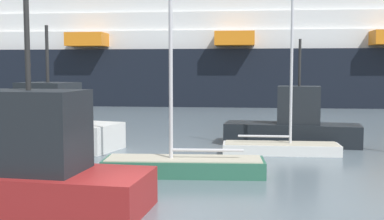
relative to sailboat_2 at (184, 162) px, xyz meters
name	(u,v)px	position (x,y,z in m)	size (l,w,h in m)	color
sailboat_2	(184,162)	(0.00, 0.00, 0.00)	(6.27, 1.97, 11.03)	#2D6B51
sailboat_3	(281,145)	(4.17, 5.03, -0.09)	(5.57, 1.49, 8.95)	white
fishing_boat_0	(44,125)	(-8.02, 5.89, 0.64)	(8.79, 4.87, 6.33)	white
fishing_boat_1	(23,166)	(-4.20, -4.84, 0.74)	(7.94, 3.44, 6.19)	maroon
fishing_boat_3	(294,126)	(5.09, 7.87, 0.54)	(7.35, 2.99, 5.68)	black
cruise_ship	(235,44)	(1.69, 40.21, 6.55)	(112.60, 19.00, 21.91)	black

